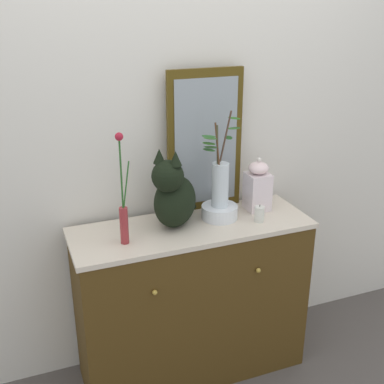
{
  "coord_description": "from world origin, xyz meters",
  "views": [
    {
      "loc": [
        -0.8,
        -2.05,
        1.94
      ],
      "look_at": [
        0.0,
        0.0,
        1.06
      ],
      "focal_mm": 45.84,
      "sensor_mm": 36.0,
      "label": 1
    }
  ],
  "objects": [
    {
      "name": "cat_sitting",
      "position": [
        -0.09,
        0.02,
        1.05
      ],
      "size": [
        0.4,
        0.39,
        0.41
      ],
      "color": "black",
      "rests_on": "sideboard"
    },
    {
      "name": "mirror_leaning",
      "position": [
        0.14,
        0.19,
        1.25
      ],
      "size": [
        0.4,
        0.03,
        0.74
      ],
      "color": "#4A380E",
      "rests_on": "sideboard"
    },
    {
      "name": "jar_lidded_porcelain",
      "position": [
        0.4,
        0.07,
        1.01
      ],
      "size": [
        0.12,
        0.12,
        0.29
      ],
      "color": "silver",
      "rests_on": "sideboard"
    },
    {
      "name": "ground_plane",
      "position": [
        0.0,
        0.0,
        0.0
      ],
      "size": [
        6.0,
        6.0,
        0.0
      ],
      "primitive_type": "plane",
      "color": "#514A46"
    },
    {
      "name": "vase_glass_clear",
      "position": [
        0.16,
        0.03,
        1.08
      ],
      "size": [
        0.24,
        0.15,
        0.5
      ],
      "color": "silver",
      "rests_on": "bowl_porcelain"
    },
    {
      "name": "sideboard",
      "position": [
        0.0,
        -0.0,
        0.44
      ],
      "size": [
        1.21,
        0.44,
        0.88
      ],
      "color": "#493212",
      "rests_on": "ground_plane"
    },
    {
      "name": "bowl_porcelain",
      "position": [
        0.16,
        0.03,
        0.91
      ],
      "size": [
        0.19,
        0.19,
        0.07
      ],
      "primitive_type": "cylinder",
      "color": "white",
      "rests_on": "sideboard"
    },
    {
      "name": "vase_slim_green",
      "position": [
        -0.35,
        -0.06,
        1.04
      ],
      "size": [
        0.06,
        0.04,
        0.52
      ],
      "color": "maroon",
      "rests_on": "sideboard"
    },
    {
      "name": "wall_back",
      "position": [
        0.0,
        0.28,
        1.3
      ],
      "size": [
        4.4,
        0.08,
        2.6
      ],
      "primitive_type": "cube",
      "color": "silver",
      "rests_on": "ground_plane"
    },
    {
      "name": "candle_pillar",
      "position": [
        0.33,
        -0.08,
        0.92
      ],
      "size": [
        0.05,
        0.05,
        0.09
      ],
      "color": "silver",
      "rests_on": "sideboard"
    }
  ]
}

